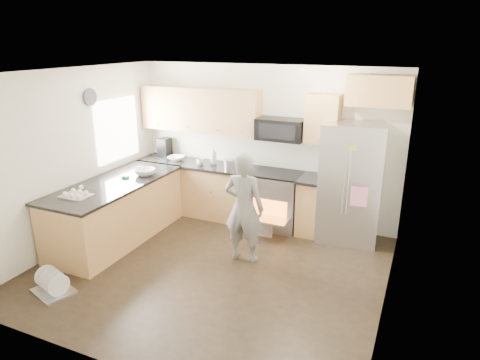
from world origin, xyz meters
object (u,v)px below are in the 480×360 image
at_px(dish_rack, 53,286).
at_px(person, 244,208).
at_px(refrigerator, 350,183).
at_px(stove_range, 277,188).

bearing_deg(dish_rack, person, 43.69).
xyz_separation_m(refrigerator, person, (-1.19, -1.27, -0.14)).
bearing_deg(refrigerator, dish_rack, -141.90).
bearing_deg(stove_range, person, -91.84).
height_order(stove_range, person, stove_range).
relative_size(person, dish_rack, 2.65).
distance_m(stove_range, refrigerator, 1.17).
height_order(person, dish_rack, person).
bearing_deg(stove_range, refrigerator, 0.37).
bearing_deg(dish_rack, refrigerator, 44.97).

